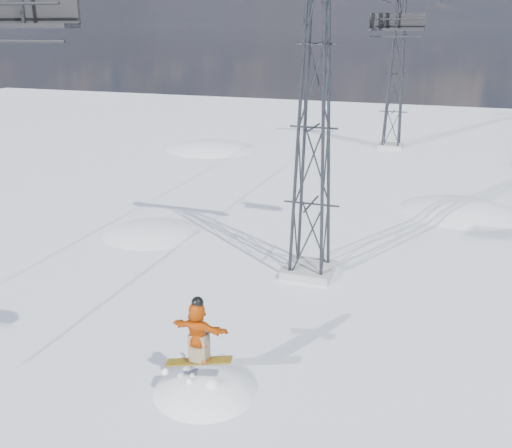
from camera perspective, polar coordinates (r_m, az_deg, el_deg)
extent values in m
plane|color=white|center=(15.20, -5.62, -16.24)|extent=(120.00, 120.00, 0.00)
sphere|color=white|center=(29.54, -9.48, -14.97)|extent=(16.00, 16.00, 16.00)
sphere|color=white|center=(34.41, 17.83, -14.00)|extent=(20.00, 20.00, 20.00)
sphere|color=white|center=(46.96, -4.19, -5.04)|extent=(22.00, 22.00, 22.00)
cube|color=#999999|center=(21.52, 5.32, -4.61)|extent=(1.80, 1.80, 0.30)
cube|color=#999999|center=(45.23, 13.31, 7.61)|extent=(1.80, 1.80, 0.30)
sphere|color=white|center=(16.26, -4.90, -21.29)|extent=(4.40, 4.40, 4.40)
cube|color=#B48F18|center=(14.38, -5.73, -13.50)|extent=(1.65, 0.67, 0.25)
imported|color=#CB4E09|center=(13.97, -5.84, -10.70)|extent=(1.48, 0.51, 1.58)
cube|color=#78664A|center=(14.18, -5.78, -12.19)|extent=(0.45, 0.35, 0.73)
sphere|color=black|center=(13.60, -5.95, -7.89)|extent=(0.29, 0.29, 0.29)
cube|color=black|center=(10.56, -22.15, 17.89)|extent=(1.87, 0.42, 0.07)
cube|color=black|center=(10.72, -21.60, 19.46)|extent=(1.87, 0.06, 0.51)
cylinder|color=black|center=(10.39, -22.85, 16.50)|extent=(1.87, 0.06, 0.06)
cylinder|color=black|center=(10.35, -23.45, 19.56)|extent=(1.87, 0.05, 0.05)
cube|color=black|center=(22.12, 13.80, 18.36)|extent=(1.97, 0.44, 0.08)
cube|color=black|center=(22.34, 13.93, 19.12)|extent=(1.97, 0.06, 0.54)
cylinder|color=black|center=(21.88, 13.67, 17.73)|extent=(1.97, 0.06, 0.06)
cylinder|color=black|center=(21.83, 13.78, 19.27)|extent=(1.97, 0.05, 0.05)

